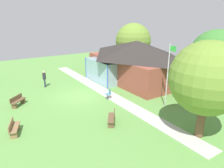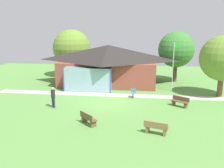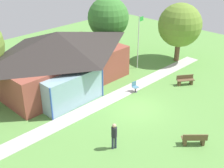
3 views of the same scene
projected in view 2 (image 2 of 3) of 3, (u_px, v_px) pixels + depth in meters
name	position (u px, v px, depth m)	size (l,w,h in m)	color
ground_plane	(110.00, 102.00, 21.78)	(44.00, 44.00, 0.00)	#609947
pavilion	(108.00, 64.00, 28.53)	(11.71, 8.22, 4.51)	brown
footpath	(113.00, 95.00, 24.01)	(23.59, 1.30, 0.03)	#BCB7B2
flagpole	(173.00, 64.00, 25.02)	(0.64, 0.08, 5.08)	silver
bench_front_right	(156.00, 128.00, 15.13)	(1.56, 0.88, 0.84)	olive
bench_front_center	(88.00, 119.00, 16.64)	(1.37, 1.38, 0.84)	brown
bench_mid_right	(180.00, 102.00, 20.48)	(1.48, 1.23, 0.84)	brown
patio_chair_lawn_spare	(133.00, 93.00, 23.11)	(0.50, 0.50, 0.86)	teal
visitor_strolling_lawn	(53.00, 96.00, 20.07)	(0.34, 0.34, 1.74)	#2D3347
tree_behind_pavilion_left	(72.00, 48.00, 32.65)	(4.96, 4.96, 6.25)	brown
tree_behind_pavilion_right	(176.00, 50.00, 29.31)	(4.27, 4.27, 6.04)	brown
tree_east_hedge	(223.00, 58.00, 22.74)	(4.25, 4.25, 5.81)	brown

